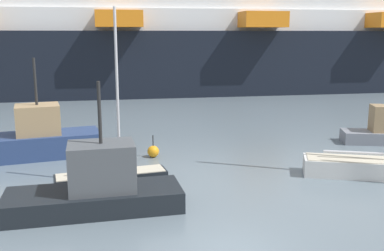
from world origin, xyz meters
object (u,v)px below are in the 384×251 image
(sailboat_2, at_px, (112,176))
(fishing_boat_0, at_px, (97,187))
(channel_buoy_1, at_px, (153,151))
(fishing_boat_1, at_px, (34,139))
(sailboat_0, at_px, (378,164))
(cruise_ship, at_px, (178,29))

(sailboat_2, bearing_deg, fishing_boat_0, -108.52)
(fishing_boat_0, bearing_deg, channel_buoy_1, 65.69)
(sailboat_2, height_order, fishing_boat_1, sailboat_2)
(channel_buoy_1, bearing_deg, sailboat_0, -25.06)
(sailboat_0, xyz_separation_m, channel_buoy_1, (-11.44, 5.35, -0.33))
(sailboat_2, bearing_deg, sailboat_0, -13.19)
(fishing_boat_1, height_order, channel_buoy_1, fishing_boat_1)
(fishing_boat_0, xyz_separation_m, fishing_boat_1, (-4.44, 8.96, 0.06))
(fishing_boat_1, relative_size, cruise_ship, 0.06)
(sailboat_0, height_order, cruise_ship, cruise_ship)
(sailboat_0, relative_size, fishing_boat_0, 1.75)
(fishing_boat_1, bearing_deg, channel_buoy_1, -20.33)
(sailboat_0, xyz_separation_m, sailboat_2, (-13.71, 0.55, -0.24))
(fishing_boat_1, height_order, cruise_ship, cruise_ship)
(sailboat_2, relative_size, channel_buoy_1, 6.33)
(fishing_boat_0, bearing_deg, cruise_ship, 74.16)
(channel_buoy_1, xyz_separation_m, cruise_ship, (4.90, 34.23, 7.52))
(channel_buoy_1, distance_m, cruise_ship, 35.39)
(fishing_boat_0, distance_m, fishing_boat_1, 10.00)
(fishing_boat_1, xyz_separation_m, cruise_ship, (12.03, 33.23, 6.79))
(fishing_boat_0, relative_size, fishing_boat_1, 0.91)
(fishing_boat_0, xyz_separation_m, cruise_ship, (7.59, 42.19, 6.86))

